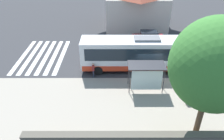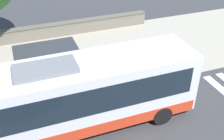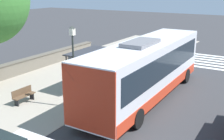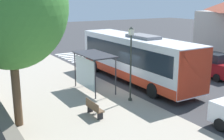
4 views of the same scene
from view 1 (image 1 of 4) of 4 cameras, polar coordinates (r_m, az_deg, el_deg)
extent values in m
plane|color=#353538|center=(22.92, 9.62, -2.11)|extent=(120.00, 120.00, 0.00)
cube|color=#9E9384|center=(19.37, 11.58, -9.37)|extent=(9.00, 44.00, 0.02)
cube|color=silver|center=(27.60, -12.92, 3.60)|extent=(9.00, 0.50, 0.01)
cube|color=silver|center=(27.83, -14.83, 3.57)|extent=(9.00, 0.50, 0.01)
cube|color=silver|center=(28.08, -16.71, 3.53)|extent=(9.00, 0.50, 0.01)
cube|color=silver|center=(28.37, -18.55, 3.50)|extent=(9.00, 0.50, 0.01)
cube|color=silver|center=(28.68, -20.36, 3.46)|extent=(9.00, 0.50, 0.01)
cube|color=silver|center=(29.03, -22.12, 3.41)|extent=(9.00, 0.50, 0.01)
cube|color=#6B6356|center=(16.21, 14.37, -17.31)|extent=(0.50, 20.00, 1.00)
cube|color=#5B5449|center=(15.82, 14.63, -16.00)|extent=(0.60, 20.00, 0.08)
cube|color=beige|center=(36.36, 6.20, 15.16)|extent=(7.93, 9.35, 5.04)
cube|color=silver|center=(23.48, 6.66, 4.50)|extent=(2.64, 11.96, 3.01)
cube|color=black|center=(23.31, 6.72, 5.36)|extent=(2.68, 11.00, 1.33)
cube|color=red|center=(24.03, 6.49, 1.93)|extent=(2.68, 11.72, 0.60)
cube|color=red|center=(24.88, 20.44, 4.26)|extent=(2.68, 0.06, 2.89)
cube|color=black|center=(23.02, -8.11, 7.16)|extent=(1.98, 0.08, 0.42)
cube|color=slate|center=(22.93, 9.16, 8.09)|extent=(1.32, 2.63, 0.22)
cylinder|color=black|center=(22.98, -3.66, -0.12)|extent=(0.30, 1.00, 1.00)
cylinder|color=black|center=(25.13, -3.36, 2.81)|extent=(0.30, 1.00, 1.00)
cylinder|color=black|center=(23.82, 15.65, -0.10)|extent=(0.30, 1.00, 1.00)
cylinder|color=black|center=(25.90, 14.37, 2.74)|extent=(0.30, 1.00, 1.00)
cylinder|color=#2D2D33|center=(21.57, 12.53, -0.77)|extent=(0.08, 0.08, 2.52)
cylinder|color=#2D2D33|center=(21.11, 4.32, -0.79)|extent=(0.08, 0.08, 2.52)
cylinder|color=#2D2D33|center=(20.34, 13.33, -3.01)|extent=(0.08, 0.08, 2.52)
cylinder|color=#2D2D33|center=(19.85, 4.60, -3.09)|extent=(0.08, 0.08, 2.52)
cube|color=#2D2D33|center=(19.99, 9.03, 1.24)|extent=(1.81, 3.39, 0.08)
cube|color=silver|center=(19.99, 9.04, -2.72)|extent=(0.03, 2.78, 2.01)
cylinder|color=#2D3347|center=(22.66, -4.87, -1.01)|extent=(0.12, 0.12, 0.76)
cylinder|color=#2D3347|center=(22.80, -4.85, -0.80)|extent=(0.12, 0.12, 0.76)
cube|color=maroon|center=(22.38, -4.94, 0.59)|extent=(0.34, 0.22, 0.61)
sphere|color=tan|center=(22.17, -4.98, 1.51)|extent=(0.21, 0.21, 0.21)
cube|color=brown|center=(20.48, 20.29, -6.80)|extent=(0.40, 1.45, 0.06)
cube|color=brown|center=(20.22, 20.55, -6.57)|extent=(0.04, 1.45, 0.40)
cube|color=black|center=(20.82, 21.69, -7.22)|extent=(0.32, 0.06, 0.45)
cube|color=black|center=(20.42, 18.64, -7.37)|extent=(0.32, 0.06, 0.45)
cylinder|color=#2D332D|center=(22.69, 15.58, -3.03)|extent=(0.24, 0.24, 0.16)
cylinder|color=#2D332D|center=(21.69, 16.30, 1.31)|extent=(0.10, 0.10, 4.12)
cube|color=silver|center=(20.72, 17.20, 6.68)|extent=(0.24, 0.24, 0.35)
pyramid|color=#2D332D|center=(20.62, 17.31, 7.30)|extent=(0.28, 0.28, 0.14)
cylinder|color=brown|center=(16.36, 22.24, -10.14)|extent=(0.41, 0.41, 4.42)
ellipsoid|color=#3D7F33|center=(14.36, 25.11, 1.14)|extent=(5.40, 5.40, 5.94)
cylinder|color=black|center=(25.70, 27.24, -0.69)|extent=(0.22, 0.64, 0.64)
cylinder|color=black|center=(27.02, 25.80, 1.23)|extent=(0.22, 0.64, 0.64)
cube|color=maroon|center=(29.79, 9.31, 7.78)|extent=(1.85, 4.14, 1.06)
cube|color=black|center=(29.49, 9.65, 9.31)|extent=(1.57, 2.15, 0.66)
cylinder|color=black|center=(29.01, 6.84, 6.28)|extent=(0.22, 0.64, 0.64)
cylinder|color=black|center=(30.59, 6.49, 7.65)|extent=(0.22, 0.64, 0.64)
cylinder|color=black|center=(29.45, 12.07, 6.19)|extent=(0.22, 0.64, 0.64)
cylinder|color=black|center=(31.01, 11.48, 7.55)|extent=(0.22, 0.64, 0.64)
camera|label=2|loc=(31.42, 9.04, 25.86)|focal=45.00mm
camera|label=3|loc=(33.00, 33.51, 15.97)|focal=45.00mm
camera|label=4|loc=(22.33, 61.82, -2.40)|focal=45.00mm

